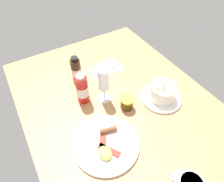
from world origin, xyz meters
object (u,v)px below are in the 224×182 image
cutlery_setting (104,69)px  wine_glass (104,81)px  sauce_bottle_brown (77,71)px  sauce_bottle_red (82,90)px  jam_jar (127,103)px  breakfast_plate (106,144)px  porridge_bowl (162,93)px

cutlery_setting → wine_glass: 23.94cm
sauce_bottle_brown → sauce_bottle_red: bearing=168.0°
cutlery_setting → sauce_bottle_brown: size_ratio=1.26×
jam_jar → sauce_bottle_red: bearing=47.4°
sauce_bottle_red → sauce_bottle_brown: (12.75, -2.72, -0.04)cm
cutlery_setting → breakfast_plate: size_ratio=0.76×
cutlery_setting → breakfast_plate: 45.36cm
porridge_bowl → cutlery_setting: size_ratio=0.97×
wine_glass → sauce_bottle_red: wine_glass is taller
porridge_bowl → breakfast_plate: porridge_bowl is taller
porridge_bowl → sauce_bottle_brown: (30.54, 29.39, 3.27)cm
wine_glass → breakfast_plate: size_ratio=0.69×
wine_glass → sauce_bottle_brown: wine_glass is taller
sauce_bottle_brown → breakfast_plate: (-38.32, 5.11, -6.29)cm
cutlery_setting → jam_jar: size_ratio=3.25×
porridge_bowl → jam_jar: (3.94, 17.02, -0.91)cm
jam_jar → breakfast_plate: (-11.72, 17.48, -2.10)cm
wine_glass → breakfast_plate: (-21.47, 11.21, -10.62)cm
jam_jar → sauce_bottle_brown: bearing=24.9°
porridge_bowl → wine_glass: size_ratio=1.08×
cutlery_setting → jam_jar: 28.65cm
porridge_bowl → jam_jar: 17.50cm
jam_jar → breakfast_plate: 21.15cm
wine_glass → jam_jar: wine_glass is taller
cutlery_setting → sauce_bottle_red: (-14.39, 19.07, 6.96)cm
sauce_bottle_red → sauce_bottle_brown: 13.04cm
sauce_bottle_red → sauce_bottle_brown: size_ratio=1.00×
porridge_bowl → breakfast_plate: bearing=102.7°
sauce_bottle_brown → breakfast_plate: sauce_bottle_brown is taller
sauce_bottle_red → breakfast_plate: (-25.57, 2.40, -6.33)cm
sauce_bottle_brown → jam_jar: bearing=-155.1°
cutlery_setting → jam_jar: (-28.23, 3.99, 2.73)cm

